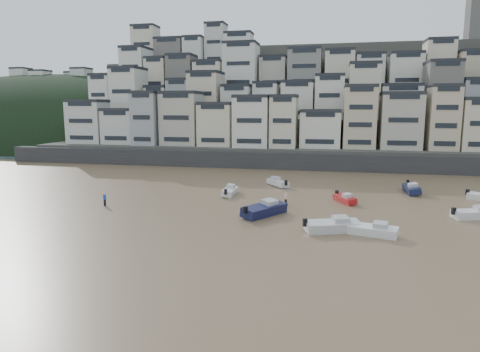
% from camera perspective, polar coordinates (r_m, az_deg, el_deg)
% --- Properties ---
extents(ground, '(400.00, 400.00, 0.00)m').
position_cam_1_polar(ground, '(30.91, -17.19, -16.11)').
color(ground, brown).
rests_on(ground, ground).
extents(sea_strip, '(340.00, 340.00, 0.00)m').
position_cam_1_polar(sea_strip, '(210.27, -24.04, 4.90)').
color(sea_strip, '#485767').
rests_on(sea_strip, ground).
extents(harbor_wall, '(140.00, 3.00, 3.50)m').
position_cam_1_polar(harbor_wall, '(89.95, 9.51, 1.92)').
color(harbor_wall, '#38383A').
rests_on(harbor_wall, ground).
extents(hillside, '(141.04, 66.00, 50.00)m').
position_cam_1_polar(hillside, '(128.98, 12.68, 9.02)').
color(hillside, '#4C4C47').
rests_on(hillside, ground).
extents(headland, '(216.00, 135.00, 53.33)m').
position_cam_1_polar(headland, '(193.46, -22.19, 4.71)').
color(headland, black).
rests_on(headland, ground).
extents(boat_h, '(4.76, 5.57, 1.52)m').
position_cam_1_polar(boat_h, '(71.02, 5.07, -0.73)').
color(boat_h, silver).
rests_on(boat_h, ground).
extents(boat_e, '(3.61, 4.94, 1.30)m').
position_cam_1_polar(boat_e, '(60.35, 13.79, -2.85)').
color(boat_e, '#AE1516').
rests_on(boat_e, ground).
extents(boat_a, '(6.60, 4.02, 1.71)m').
position_cam_1_polar(boat_a, '(46.00, 12.23, -6.30)').
color(boat_a, silver).
rests_on(boat_a, ground).
extents(boat_b, '(5.65, 3.05, 1.47)m').
position_cam_1_polar(boat_b, '(45.87, 17.27, -6.72)').
color(boat_b, white).
rests_on(boat_b, ground).
extents(boat_i, '(2.18, 6.12, 1.65)m').
position_cam_1_polar(boat_i, '(70.04, 21.89, -1.45)').
color(boat_i, '#131B3E').
rests_on(boat_i, ground).
extents(boat_d, '(6.13, 3.81, 1.59)m').
position_cam_1_polar(boat_d, '(57.41, 28.86, -4.22)').
color(boat_d, silver).
rests_on(boat_d, ground).
extents(boat_c, '(5.68, 7.17, 1.92)m').
position_cam_1_polar(boat_c, '(51.78, 3.26, -4.24)').
color(boat_c, '#14183F').
rests_on(boat_c, ground).
extents(boat_f, '(1.73, 5.29, 1.44)m').
position_cam_1_polar(boat_f, '(63.64, -1.37, -1.90)').
color(boat_f, silver).
rests_on(boat_f, ground).
extents(person_blue, '(0.44, 0.44, 1.74)m').
position_cam_1_polar(person_blue, '(59.52, -17.60, -2.97)').
color(person_blue, blue).
rests_on(person_blue, ground).
extents(person_pink, '(0.44, 0.44, 1.74)m').
position_cam_1_polar(person_pink, '(57.42, 6.13, -3.02)').
color(person_pink, beige).
rests_on(person_pink, ground).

